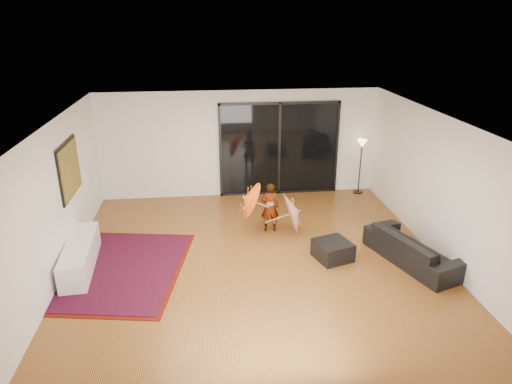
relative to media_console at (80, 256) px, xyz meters
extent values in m
plane|color=olive|center=(3.25, -0.11, -0.26)|extent=(7.00, 7.00, 0.00)
plane|color=white|center=(3.25, -0.11, 2.44)|extent=(7.00, 7.00, 0.00)
plane|color=silver|center=(3.25, 3.39, 1.09)|extent=(7.00, 0.00, 7.00)
plane|color=silver|center=(3.25, -3.61, 1.09)|extent=(7.00, 0.00, 7.00)
plane|color=silver|center=(-0.25, -0.11, 1.09)|extent=(0.00, 7.00, 7.00)
plane|color=silver|center=(6.75, -0.11, 1.09)|extent=(0.00, 7.00, 7.00)
cube|color=black|center=(4.25, 3.36, 0.94)|extent=(3.00, 0.04, 2.40)
cube|color=black|center=(4.25, 3.34, 2.11)|extent=(3.06, 0.06, 0.06)
cube|color=black|center=(4.25, 3.34, -0.23)|extent=(3.06, 0.06, 0.06)
cube|color=black|center=(4.25, 3.34, 0.94)|extent=(0.06, 0.06, 2.40)
cube|color=black|center=(-0.23, 0.89, 1.39)|extent=(0.02, 1.28, 1.08)
cube|color=#255421|center=(-0.21, 0.89, 1.39)|extent=(0.03, 1.18, 0.98)
cube|color=white|center=(0.00, 0.00, 0.00)|extent=(0.59, 1.88, 0.51)
cube|color=#424244|center=(0.00, 0.50, -0.09)|extent=(0.31, 0.31, 0.33)
cube|color=#540F07|center=(0.78, -0.16, -0.25)|extent=(2.57, 3.25, 0.01)
cube|color=#610919|center=(0.78, -0.16, -0.25)|extent=(2.39, 3.07, 0.02)
imported|color=black|center=(6.20, -0.49, 0.04)|extent=(1.40, 2.17, 0.59)
cube|color=black|center=(4.73, -0.19, -0.08)|extent=(0.79, 0.79, 0.36)
cylinder|color=black|center=(6.35, 3.14, -0.24)|extent=(0.25, 0.25, 0.03)
cylinder|color=black|center=(6.35, 3.14, 0.40)|extent=(0.03, 0.03, 1.32)
cone|color=#FFD899|center=(6.35, 3.14, 1.08)|extent=(0.25, 0.25, 0.19)
imported|color=#999999|center=(3.70, 1.16, 0.29)|extent=(0.41, 0.27, 1.09)
cone|color=#FF5B0D|center=(3.15, 1.11, 0.48)|extent=(0.51, 0.81, 0.80)
cylinder|color=tan|center=(3.15, 1.11, 0.14)|extent=(0.46, 0.02, 0.24)
cylinder|color=tan|center=(3.15, 1.11, 0.58)|extent=(0.06, 0.02, 0.04)
cone|color=white|center=(4.30, 1.01, 0.25)|extent=(0.46, 0.93, 0.94)
cylinder|color=tan|center=(4.30, 1.01, -0.12)|extent=(0.53, 0.02, 0.19)
cylinder|color=tan|center=(4.30, 1.01, 0.36)|extent=(0.05, 0.02, 0.04)
camera|label=1|loc=(2.37, -7.71, 4.15)|focal=32.00mm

